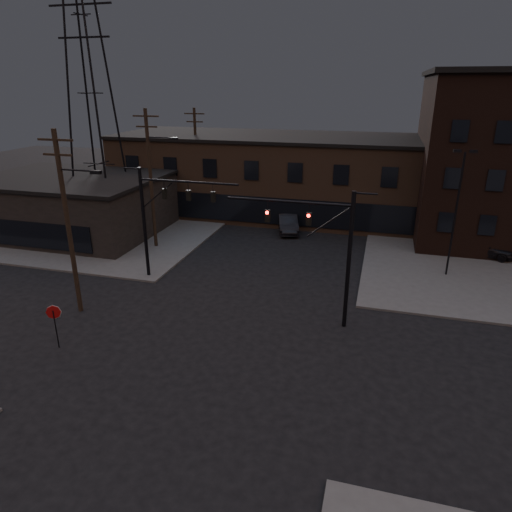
{
  "coord_description": "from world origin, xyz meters",
  "views": [
    {
      "loc": [
        7.91,
        -19.5,
        13.22
      ],
      "look_at": [
        0.93,
        5.31,
        3.5
      ],
      "focal_mm": 32.0,
      "sensor_mm": 36.0,
      "label": 1
    }
  ],
  "objects_px": {
    "traffic_signal_near": "(329,244)",
    "parked_car_lot_a": "(483,246)",
    "parked_car_lot_b": "(446,233)",
    "traffic_signal_far": "(160,212)",
    "stop_sign": "(54,317)",
    "car_crossing": "(288,223)"
  },
  "relations": [
    {
      "from": "traffic_signal_near",
      "to": "traffic_signal_far",
      "type": "relative_size",
      "value": 1.0
    },
    {
      "from": "traffic_signal_far",
      "to": "parked_car_lot_b",
      "type": "relative_size",
      "value": 1.72
    },
    {
      "from": "traffic_signal_far",
      "to": "parked_car_lot_a",
      "type": "distance_m",
      "value": 25.69
    },
    {
      "from": "parked_car_lot_a",
      "to": "car_crossing",
      "type": "distance_m",
      "value": 16.85
    },
    {
      "from": "traffic_signal_far",
      "to": "parked_car_lot_a",
      "type": "xyz_separation_m",
      "value": [
        22.88,
        10.95,
        -4.06
      ]
    },
    {
      "from": "stop_sign",
      "to": "parked_car_lot_b",
      "type": "bearing_deg",
      "value": 48.08
    },
    {
      "from": "stop_sign",
      "to": "parked_car_lot_b",
      "type": "height_order",
      "value": "stop_sign"
    },
    {
      "from": "stop_sign",
      "to": "traffic_signal_far",
      "type": "bearing_deg",
      "value": 82.68
    },
    {
      "from": "traffic_signal_near",
      "to": "parked_car_lot_b",
      "type": "xyz_separation_m",
      "value": [
        8.38,
        17.72,
        -4.11
      ]
    },
    {
      "from": "traffic_signal_far",
      "to": "stop_sign",
      "type": "relative_size",
      "value": 3.23
    },
    {
      "from": "traffic_signal_near",
      "to": "parked_car_lot_a",
      "type": "distance_m",
      "value": 18.48
    },
    {
      "from": "traffic_signal_near",
      "to": "parked_car_lot_b",
      "type": "relative_size",
      "value": 1.72
    },
    {
      "from": "stop_sign",
      "to": "parked_car_lot_a",
      "type": "distance_m",
      "value": 31.99
    },
    {
      "from": "traffic_signal_near",
      "to": "traffic_signal_far",
      "type": "height_order",
      "value": "same"
    },
    {
      "from": "stop_sign",
      "to": "car_crossing",
      "type": "relative_size",
      "value": 0.49
    },
    {
      "from": "traffic_signal_near",
      "to": "stop_sign",
      "type": "relative_size",
      "value": 3.23
    },
    {
      "from": "parked_car_lot_a",
      "to": "parked_car_lot_b",
      "type": "xyz_separation_m",
      "value": [
        -2.43,
        3.27,
        -0.13
      ]
    },
    {
      "from": "traffic_signal_far",
      "to": "parked_car_lot_b",
      "type": "height_order",
      "value": "traffic_signal_far"
    },
    {
      "from": "traffic_signal_far",
      "to": "parked_car_lot_b",
      "type": "bearing_deg",
      "value": 34.81
    },
    {
      "from": "traffic_signal_near",
      "to": "parked_car_lot_a",
      "type": "xyz_separation_m",
      "value": [
        10.81,
        14.45,
        -3.97
      ]
    },
    {
      "from": "parked_car_lot_b",
      "to": "traffic_signal_near",
      "type": "bearing_deg",
      "value": -179.47
    },
    {
      "from": "traffic_signal_near",
      "to": "parked_car_lot_a",
      "type": "bearing_deg",
      "value": 53.21
    }
  ]
}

